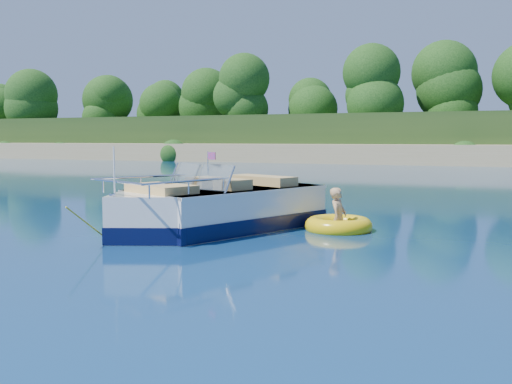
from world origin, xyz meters
TOP-DOWN VIEW (x-y plane):
  - ground at (0.00, 0.00)m, footprint 160.00×160.00m
  - shoreline at (0.00, 63.77)m, footprint 170.00×59.00m
  - treeline at (0.04, 41.01)m, footprint 150.00×7.12m
  - motorboat at (-2.59, 2.41)m, footprint 3.77×5.77m
  - tow_tube at (-0.08, 3.40)m, footprint 1.59×1.59m
  - boy at (-0.08, 3.44)m, footprint 0.36×0.75m

SIDE VIEW (x-z plane):
  - ground at x=0.00m, z-range 0.00..0.00m
  - boy at x=-0.08m, z-range -0.72..0.72m
  - tow_tube at x=-0.08m, z-range -0.09..0.29m
  - motorboat at x=-2.59m, z-range -0.63..1.43m
  - shoreline at x=0.00m, z-range -2.02..3.98m
  - treeline at x=0.04m, z-range 1.45..9.64m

